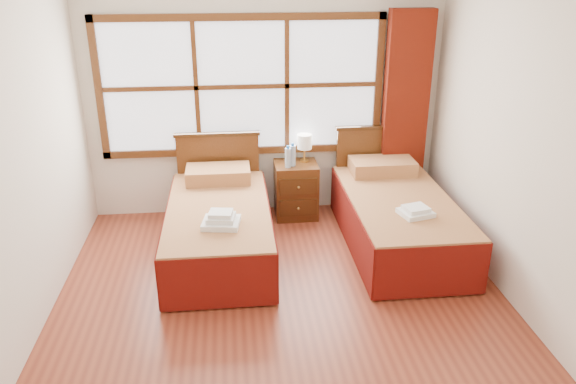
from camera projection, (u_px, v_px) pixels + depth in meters
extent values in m
plane|color=brown|center=(285.00, 315.00, 4.78)|extent=(4.50, 4.50, 0.00)
plane|color=silver|center=(264.00, 103.00, 6.34)|extent=(4.00, 0.00, 4.00)
plane|color=silver|center=(11.00, 183.00, 4.08)|extent=(0.00, 4.50, 4.50)
plane|color=silver|center=(534.00, 163.00, 4.47)|extent=(0.00, 4.50, 4.50)
cube|color=white|center=(242.00, 86.00, 6.21)|extent=(3.00, 0.02, 1.40)
cube|color=#522B12|center=(244.00, 150.00, 6.48)|extent=(3.16, 0.06, 0.08)
cube|color=#522B12|center=(240.00, 17.00, 5.91)|extent=(3.16, 0.06, 0.08)
cube|color=#522B12|center=(99.00, 90.00, 6.04)|extent=(0.08, 0.06, 1.56)
cube|color=#522B12|center=(378.00, 84.00, 6.34)|extent=(0.08, 0.06, 1.56)
cube|color=#522B12|center=(196.00, 88.00, 6.14)|extent=(0.05, 0.05, 1.40)
cube|color=#522B12|center=(287.00, 86.00, 6.24)|extent=(0.05, 0.05, 1.40)
cube|color=#522B12|center=(242.00, 87.00, 6.19)|extent=(3.00, 0.05, 0.05)
cube|color=maroon|center=(405.00, 113.00, 6.42)|extent=(0.50, 0.16, 2.30)
cube|color=#3D210C|center=(220.00, 242.00, 5.70)|extent=(0.89, 1.79, 0.29)
cube|color=maroon|center=(219.00, 218.00, 5.60)|extent=(1.00, 1.98, 0.24)
cube|color=maroon|center=(169.00, 233.00, 5.61)|extent=(0.03, 1.98, 0.49)
cube|color=maroon|center=(269.00, 229.00, 5.71)|extent=(0.03, 1.98, 0.49)
cube|color=maroon|center=(218.00, 283.00, 4.75)|extent=(1.00, 0.03, 0.49)
cube|color=maroon|center=(218.00, 174.00, 6.18)|extent=(0.70, 0.41, 0.16)
cube|color=#522B12|center=(219.00, 175.00, 6.50)|extent=(0.93, 0.06, 0.97)
cube|color=#3D210C|center=(217.00, 134.00, 6.31)|extent=(0.97, 0.08, 0.04)
cube|color=#3D210C|center=(397.00, 233.00, 5.88)|extent=(0.91, 1.83, 0.30)
cube|color=maroon|center=(399.00, 209.00, 5.78)|extent=(1.02, 2.03, 0.25)
cube|color=maroon|center=(350.00, 224.00, 5.79)|extent=(0.03, 2.03, 0.51)
cube|color=maroon|center=(446.00, 220.00, 5.89)|extent=(0.03, 2.03, 0.51)
cube|color=maroon|center=(431.00, 272.00, 4.91)|extent=(1.02, 0.03, 0.51)
cube|color=maroon|center=(382.00, 166.00, 6.37)|extent=(0.72, 0.42, 0.16)
cube|color=#522B12|center=(375.00, 169.00, 6.68)|extent=(0.95, 0.06, 0.99)
cube|color=#3D210C|center=(378.00, 127.00, 6.48)|extent=(0.99, 0.08, 0.04)
cube|color=#522B12|center=(296.00, 190.00, 6.52)|extent=(0.48, 0.43, 0.65)
cube|color=#3D210C|center=(298.00, 208.00, 6.36)|extent=(0.43, 0.02, 0.19)
cube|color=#3D210C|center=(298.00, 187.00, 6.26)|extent=(0.43, 0.02, 0.19)
sphere|color=#B0853B|center=(298.00, 209.00, 6.35)|extent=(0.03, 0.03, 0.03)
sphere|color=#B0853B|center=(299.00, 187.00, 6.25)|extent=(0.03, 0.03, 0.03)
cube|color=white|center=(221.00, 223.00, 5.16)|extent=(0.37, 0.34, 0.05)
cube|color=white|center=(221.00, 218.00, 5.14)|extent=(0.28, 0.25, 0.05)
cube|color=white|center=(221.00, 214.00, 5.13)|extent=(0.23, 0.21, 0.04)
cube|color=white|center=(416.00, 213.00, 5.34)|extent=(0.35, 0.32, 0.05)
cube|color=white|center=(416.00, 209.00, 5.33)|extent=(0.26, 0.24, 0.04)
cylinder|color=gold|center=(304.00, 161.00, 6.47)|extent=(0.10, 0.10, 0.02)
cylinder|color=gold|center=(304.00, 154.00, 6.44)|extent=(0.02, 0.02, 0.14)
cylinder|color=white|center=(305.00, 142.00, 6.38)|extent=(0.17, 0.17, 0.17)
cylinder|color=#A1B9CF|center=(288.00, 158.00, 6.25)|extent=(0.07, 0.07, 0.22)
cylinder|color=blue|center=(288.00, 147.00, 6.20)|extent=(0.03, 0.03, 0.03)
cylinder|color=#A1B9CF|center=(293.00, 156.00, 6.29)|extent=(0.07, 0.07, 0.23)
cylinder|color=blue|center=(293.00, 144.00, 6.24)|extent=(0.03, 0.03, 0.03)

